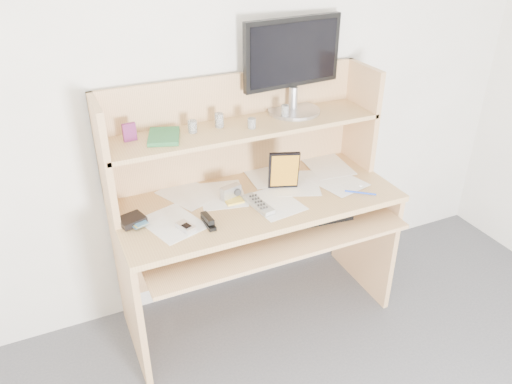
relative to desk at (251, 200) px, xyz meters
name	(u,v)px	position (x,y,z in m)	size (l,w,h in m)	color
back_wall	(231,82)	(0.00, 0.24, 0.56)	(3.60, 0.04, 2.50)	white
desk	(251,200)	(0.00, 0.00, 0.00)	(1.40, 0.70, 1.30)	tan
paper_clutter	(258,197)	(0.00, -0.08, 0.06)	(1.32, 0.54, 0.01)	white
keyboard	(305,217)	(0.20, -0.22, -0.03)	(0.47, 0.21, 0.03)	black
tv_remote	(258,204)	(-0.03, -0.16, 0.07)	(0.06, 0.20, 0.02)	#979792
flip_phone	(186,226)	(-0.41, -0.21, 0.07)	(0.05, 0.10, 0.02)	silver
stapler	(208,220)	(-0.31, -0.21, 0.08)	(0.03, 0.12, 0.04)	black
wallet	(132,220)	(-0.62, -0.06, 0.08)	(0.11, 0.09, 0.03)	black
sticky_note_pad	(233,200)	(-0.12, -0.06, 0.06)	(0.09, 0.09, 0.01)	yellow
digital_camera	(231,192)	(-0.12, -0.03, 0.09)	(0.10, 0.04, 0.06)	#A7A6A9
game_case	(284,170)	(0.15, -0.06, 0.17)	(0.15, 0.02, 0.21)	black
blue_pen	(361,193)	(0.49, -0.26, 0.07)	(0.01, 0.01, 0.16)	blue
card_box	(129,132)	(-0.55, 0.11, 0.43)	(0.06, 0.02, 0.08)	#A02715
shelf_book	(164,136)	(-0.40, 0.08, 0.40)	(0.14, 0.19, 0.02)	#327D4A
chip_stack_a	(192,127)	(-0.26, 0.09, 0.42)	(0.04, 0.04, 0.06)	black
chip_stack_b	(219,120)	(-0.12, 0.10, 0.42)	(0.04, 0.04, 0.07)	silver
chip_stack_c	(252,123)	(0.02, 0.02, 0.41)	(0.04, 0.04, 0.05)	black
chip_stack_d	(285,112)	(0.22, 0.07, 0.42)	(0.04, 0.04, 0.07)	white
monitor	(293,63)	(0.30, 0.16, 0.64)	(0.55, 0.27, 0.47)	#AEAEB3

